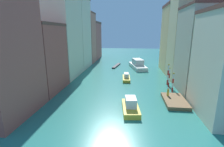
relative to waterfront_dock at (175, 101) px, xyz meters
The scene contains 18 objects.
ground_plane 18.63m from the waterfront_dock, 120.72° to the left, with size 154.00×154.00×0.00m, color #28756B.
building_left_1 26.05m from the waterfront_dock, behind, with size 8.15×9.88×13.03m.
building_left_2 30.87m from the waterfront_dock, 149.94° to the left, with size 8.15×11.96×21.96m.
building_left_3 37.58m from the waterfront_dock, 134.12° to the left, with size 8.15×10.70×22.08m.
building_left_4 44.46m from the waterfront_dock, 125.12° to the left, with size 8.15×8.07×18.33m.
building_left_5 52.71m from the waterfront_dock, 118.71° to the left, with size 8.15×12.12×15.59m.
building_right_1 11.64m from the waterfront_dock, 45.80° to the left, with size 8.15×9.54×16.11m.
building_right_2 19.04m from the waterfront_dock, 68.28° to the left, with size 8.15×8.11×20.25m.
building_right_3 26.78m from the waterfront_dock, 76.12° to the left, with size 8.15×10.43×19.03m.
waterfront_dock is the anchor object (origin of this frame).
person_on_dock 1.98m from the waterfront_dock, 118.55° to the left, with size 0.36×0.36×1.42m.
mooring_pole_0 5.48m from the waterfront_dock, 81.20° to the left, with size 0.34×0.34×3.90m.
mooring_pole_1 8.47m from the waterfront_dock, 84.81° to the left, with size 0.27×0.27×4.20m.
mooring_pole_2 10.07m from the waterfront_dock, 85.16° to the left, with size 0.37×0.37×4.70m.
vaporetto_white 27.08m from the waterfront_dock, 100.75° to the left, with size 5.79×11.52×2.96m.
gondola_black 31.33m from the waterfront_dock, 112.72° to the left, with size 2.29×8.52×0.39m.
motorboat_0 15.12m from the waterfront_dock, 123.45° to the left, with size 2.00×5.70×1.68m.
motorboat_1 8.22m from the waterfront_dock, 152.63° to the right, with size 2.86×5.77×2.08m.
Camera 1 is at (1.94, -18.16, 11.42)m, focal length 26.71 mm.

